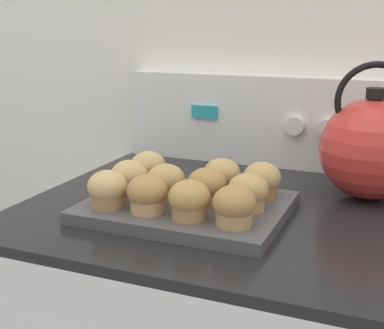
# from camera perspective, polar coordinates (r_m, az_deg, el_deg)

# --- Properties ---
(wall_back) EXTENTS (8.00, 0.05, 2.40)m
(wall_back) POSITION_cam_1_polar(r_m,az_deg,el_deg) (1.32, 9.69, 12.24)
(wall_back) COLOR white
(wall_back) RESTS_ON ground_plane
(control_panel) EXTENTS (0.74, 0.07, 0.21)m
(control_panel) POSITION_cam_1_polar(r_m,az_deg,el_deg) (1.28, 8.91, 4.56)
(control_panel) COLOR white
(control_panel) RESTS_ON stove_range
(muffin_pan) EXTENTS (0.35, 0.27, 0.02)m
(muffin_pan) POSITION_cam_1_polar(r_m,az_deg,el_deg) (0.97, -0.55, -4.59)
(muffin_pan) COLOR #4C4C51
(muffin_pan) RESTS_ON stove_range
(muffin_r0_c0) EXTENTS (0.07, 0.07, 0.07)m
(muffin_r0_c0) POSITION_cam_1_polar(r_m,az_deg,el_deg) (0.94, -9.00, -2.64)
(muffin_r0_c0) COLOR #A37A4C
(muffin_r0_c0) RESTS_ON muffin_pan
(muffin_r0_c1) EXTENTS (0.07, 0.07, 0.07)m
(muffin_r0_c1) POSITION_cam_1_polar(r_m,az_deg,el_deg) (0.90, -4.78, -3.18)
(muffin_r0_c1) COLOR tan
(muffin_r0_c1) RESTS_ON muffin_pan
(muffin_r0_c2) EXTENTS (0.07, 0.07, 0.07)m
(muffin_r0_c2) POSITION_cam_1_polar(r_m,az_deg,el_deg) (0.87, -0.30, -3.84)
(muffin_r0_c2) COLOR #A37A4C
(muffin_r0_c2) RESTS_ON muffin_pan
(muffin_r0_c3) EXTENTS (0.07, 0.07, 0.07)m
(muffin_r0_c3) POSITION_cam_1_polar(r_m,az_deg,el_deg) (0.85, 4.52, -4.46)
(muffin_r0_c3) COLOR tan
(muffin_r0_c3) RESTS_ON muffin_pan
(muffin_r1_c0) EXTENTS (0.07, 0.07, 0.07)m
(muffin_r1_c0) POSITION_cam_1_polar(r_m,az_deg,el_deg) (1.00, -6.69, -1.43)
(muffin_r1_c0) COLOR #A37A4C
(muffin_r1_c0) RESTS_ON muffin_pan
(muffin_r1_c1) EXTENTS (0.07, 0.07, 0.07)m
(muffin_r1_c1) POSITION_cam_1_polar(r_m,az_deg,el_deg) (0.97, -2.81, -1.90)
(muffin_r1_c1) COLOR tan
(muffin_r1_c1) RESTS_ON muffin_pan
(muffin_r1_c2) EXTENTS (0.07, 0.07, 0.07)m
(muffin_r1_c2) POSITION_cam_1_polar(r_m,az_deg,el_deg) (0.94, 1.57, -2.38)
(muffin_r1_c2) COLOR #A37A4C
(muffin_r1_c2) RESTS_ON muffin_pan
(muffin_r1_c3) EXTENTS (0.07, 0.07, 0.07)m
(muffin_r1_c3) POSITION_cam_1_polar(r_m,az_deg,el_deg) (0.91, 6.00, -2.99)
(muffin_r1_c3) COLOR tan
(muffin_r1_c3) RESTS_ON muffin_pan
(muffin_r2_c0) EXTENTS (0.07, 0.07, 0.07)m
(muffin_r2_c0) POSITION_cam_1_polar(r_m,az_deg,el_deg) (1.07, -4.69, -0.36)
(muffin_r2_c0) COLOR #A37A4C
(muffin_r2_c0) RESTS_ON muffin_pan
(muffin_r2_c2) EXTENTS (0.07, 0.07, 0.07)m
(muffin_r2_c2) POSITION_cam_1_polar(r_m,az_deg,el_deg) (1.01, 3.20, -1.23)
(muffin_r2_c2) COLOR tan
(muffin_r2_c2) RESTS_ON muffin_pan
(muffin_r2_c3) EXTENTS (0.07, 0.07, 0.07)m
(muffin_r2_c3) POSITION_cam_1_polar(r_m,az_deg,el_deg) (0.99, 7.46, -1.66)
(muffin_r2_c3) COLOR olive
(muffin_r2_c3) RESTS_ON muffin_pan
(tea_kettle) EXTENTS (0.23, 0.20, 0.27)m
(tea_kettle) POSITION_cam_1_polar(r_m,az_deg,el_deg) (1.08, 18.61, 1.77)
(tea_kettle) COLOR red
(tea_kettle) RESTS_ON stove_range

